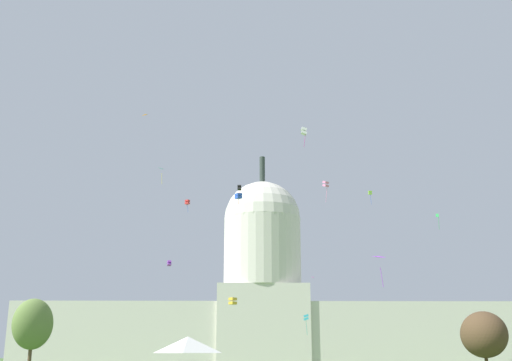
{
  "coord_description": "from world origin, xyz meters",
  "views": [
    {
      "loc": [
        -2.41,
        -25.31,
        3.44
      ],
      "look_at": [
        -0.43,
        82.27,
        33.34
      ],
      "focal_mm": 43.59,
      "sensor_mm": 36.0,
      "label": 1
    }
  ],
  "objects_px": {
    "kite_orange_high": "(147,117)",
    "kite_cyan_low": "(306,317)",
    "kite_lime_high": "(370,193)",
    "kite_black_mid": "(239,188)",
    "kite_violet_mid": "(169,263)",
    "kite_blue_mid": "(238,196)",
    "kite_gold_low": "(233,301)",
    "kite_red_high": "(187,202)",
    "kite_turquoise_high": "(163,171)",
    "tree_east_mid": "(484,335)",
    "tree_west_near": "(33,324)",
    "kite_magenta_mid": "(314,279)",
    "kite_violet_low": "(383,262)",
    "kite_white_high": "(304,131)",
    "kite_green_mid": "(438,218)",
    "kite_pink_high": "(326,184)",
    "event_tent": "(187,359)",
    "capitol_building": "(263,304)"
  },
  "relations": [
    {
      "from": "kite_magenta_mid",
      "to": "kite_lime_high",
      "type": "height_order",
      "value": "kite_lime_high"
    },
    {
      "from": "kite_orange_high",
      "to": "kite_gold_low",
      "type": "distance_m",
      "value": 52.47
    },
    {
      "from": "kite_white_high",
      "to": "kite_lime_high",
      "type": "bearing_deg",
      "value": -27.96
    },
    {
      "from": "tree_west_near",
      "to": "kite_black_mid",
      "type": "relative_size",
      "value": 3.51
    },
    {
      "from": "capitol_building",
      "to": "event_tent",
      "type": "distance_m",
      "value": 120.49
    },
    {
      "from": "kite_orange_high",
      "to": "kite_blue_mid",
      "type": "xyz_separation_m",
      "value": [
        19.51,
        -15.94,
        -21.1
      ]
    },
    {
      "from": "kite_turquoise_high",
      "to": "kite_magenta_mid",
      "type": "bearing_deg",
      "value": -17.59
    },
    {
      "from": "kite_gold_low",
      "to": "kite_red_high",
      "type": "bearing_deg",
      "value": 149.22
    },
    {
      "from": "kite_turquoise_high",
      "to": "kite_gold_low",
      "type": "height_order",
      "value": "kite_turquoise_high"
    },
    {
      "from": "kite_white_high",
      "to": "kite_violet_mid",
      "type": "relative_size",
      "value": 2.87
    },
    {
      "from": "kite_green_mid",
      "to": "tree_west_near",
      "type": "bearing_deg",
      "value": 62.23
    },
    {
      "from": "kite_blue_mid",
      "to": "kite_orange_high",
      "type": "bearing_deg",
      "value": 15.95
    },
    {
      "from": "kite_red_high",
      "to": "kite_violet_mid",
      "type": "bearing_deg",
      "value": 57.81
    },
    {
      "from": "tree_west_near",
      "to": "kite_gold_low",
      "type": "bearing_deg",
      "value": -37.1
    },
    {
      "from": "kite_turquoise_high",
      "to": "kite_violet_mid",
      "type": "height_order",
      "value": "kite_turquoise_high"
    },
    {
      "from": "kite_violet_low",
      "to": "kite_white_high",
      "type": "xyz_separation_m",
      "value": [
        -6.02,
        36.87,
        31.19
      ]
    },
    {
      "from": "kite_blue_mid",
      "to": "tree_west_near",
      "type": "bearing_deg",
      "value": 31.1
    },
    {
      "from": "kite_turquoise_high",
      "to": "kite_pink_high",
      "type": "xyz_separation_m",
      "value": [
        35.13,
        -16.43,
        -7.33
      ]
    },
    {
      "from": "kite_lime_high",
      "to": "kite_violet_mid",
      "type": "bearing_deg",
      "value": 7.93
    },
    {
      "from": "tree_east_mid",
      "to": "tree_west_near",
      "type": "distance_m",
      "value": 87.68
    },
    {
      "from": "event_tent",
      "to": "kite_pink_high",
      "type": "xyz_separation_m",
      "value": [
        23.17,
        41.96,
        33.51
      ]
    },
    {
      "from": "kite_cyan_low",
      "to": "kite_white_high",
      "type": "bearing_deg",
      "value": -4.24
    },
    {
      "from": "tree_west_near",
      "to": "kite_magenta_mid",
      "type": "height_order",
      "value": "kite_magenta_mid"
    },
    {
      "from": "tree_west_near",
      "to": "kite_turquoise_high",
      "type": "xyz_separation_m",
      "value": [
        22.17,
        12.83,
        34.73
      ]
    },
    {
      "from": "kite_lime_high",
      "to": "kite_black_mid",
      "type": "distance_m",
      "value": 65.01
    },
    {
      "from": "kite_red_high",
      "to": "kite_magenta_mid",
      "type": "xyz_separation_m",
      "value": [
        32.79,
        9.23,
        -18.12
      ]
    },
    {
      "from": "kite_lime_high",
      "to": "kite_white_high",
      "type": "relative_size",
      "value": 0.98
    },
    {
      "from": "kite_red_high",
      "to": "kite_cyan_low",
      "type": "bearing_deg",
      "value": -76.7
    },
    {
      "from": "capitol_building",
      "to": "kite_violet_mid",
      "type": "relative_size",
      "value": 106.47
    },
    {
      "from": "capitol_building",
      "to": "kite_magenta_mid",
      "type": "relative_size",
      "value": 93.6
    },
    {
      "from": "kite_blue_mid",
      "to": "kite_pink_high",
      "type": "bearing_deg",
      "value": -85.55
    },
    {
      "from": "kite_green_mid",
      "to": "kite_violet_mid",
      "type": "xyz_separation_m",
      "value": [
        -58.31,
        39.91,
        -3.68
      ]
    },
    {
      "from": "kite_green_mid",
      "to": "kite_cyan_low",
      "type": "xyz_separation_m",
      "value": [
        -24.48,
        25.08,
        -18.21
      ]
    },
    {
      "from": "kite_green_mid",
      "to": "kite_gold_low",
      "type": "bearing_deg",
      "value": 97.84
    },
    {
      "from": "tree_west_near",
      "to": "kite_pink_high",
      "type": "relative_size",
      "value": 3.08
    },
    {
      "from": "kite_red_high",
      "to": "kite_white_high",
      "type": "bearing_deg",
      "value": -118.47
    },
    {
      "from": "kite_magenta_mid",
      "to": "kite_gold_low",
      "type": "relative_size",
      "value": 1.23
    },
    {
      "from": "kite_orange_high",
      "to": "kite_violet_mid",
      "type": "height_order",
      "value": "kite_orange_high"
    },
    {
      "from": "kite_black_mid",
      "to": "kite_white_high",
      "type": "distance_m",
      "value": 17.24
    },
    {
      "from": "capitol_building",
      "to": "kite_violet_low",
      "type": "distance_m",
      "value": 118.98
    },
    {
      "from": "kite_black_mid",
      "to": "kite_gold_low",
      "type": "bearing_deg",
      "value": 92.66
    },
    {
      "from": "kite_gold_low",
      "to": "kite_cyan_low",
      "type": "bearing_deg",
      "value": 119.78
    },
    {
      "from": "kite_gold_low",
      "to": "kite_orange_high",
      "type": "bearing_deg",
      "value": 171.12
    },
    {
      "from": "kite_blue_mid",
      "to": "kite_violet_mid",
      "type": "xyz_separation_m",
      "value": [
        -18.42,
        54.98,
        -4.25
      ]
    },
    {
      "from": "tree_west_near",
      "to": "kite_pink_high",
      "type": "height_order",
      "value": "kite_pink_high"
    },
    {
      "from": "kite_cyan_low",
      "to": "kite_green_mid",
      "type": "bearing_deg",
      "value": 44.97
    },
    {
      "from": "kite_cyan_low",
      "to": "kite_pink_high",
      "type": "relative_size",
      "value": 1.05
    },
    {
      "from": "event_tent",
      "to": "tree_west_near",
      "type": "relative_size",
      "value": 0.46
    },
    {
      "from": "kite_cyan_low",
      "to": "kite_magenta_mid",
      "type": "height_order",
      "value": "kite_magenta_mid"
    },
    {
      "from": "kite_orange_high",
      "to": "kite_cyan_low",
      "type": "bearing_deg",
      "value": -109.34
    }
  ]
}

